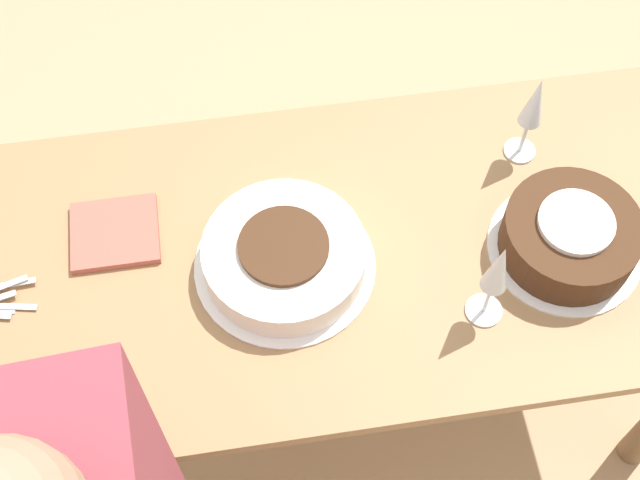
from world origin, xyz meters
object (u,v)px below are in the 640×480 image
object	(u,v)px
wine_glass_near	(498,272)
wine_glass_far	(534,105)
cake_center_white	(284,257)
cake_front_chocolate	(570,236)

from	to	relation	value
wine_glass_near	wine_glass_far	bearing A→B (deg)	64.78
cake_center_white	cake_front_chocolate	size ratio (longest dim) A/B	1.16
wine_glass_far	cake_front_chocolate	bearing A→B (deg)	-84.19
cake_center_white	cake_front_chocolate	distance (m)	0.55
cake_front_chocolate	wine_glass_near	size ratio (longest dim) A/B	1.29
wine_glass_near	wine_glass_far	world-z (taller)	wine_glass_near
cake_center_white	cake_front_chocolate	bearing A→B (deg)	-4.62
cake_center_white	wine_glass_near	distance (m)	0.41
cake_front_chocolate	wine_glass_near	bearing A→B (deg)	-150.37
cake_center_white	wine_glass_far	xyz separation A→B (m)	(0.52, 0.20, 0.11)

